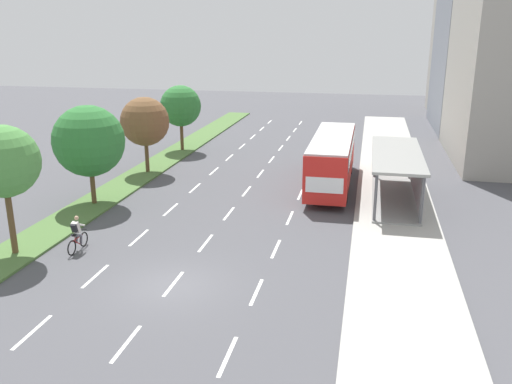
% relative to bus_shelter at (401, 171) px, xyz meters
% --- Properties ---
extents(ground_plane, '(140.00, 140.00, 0.00)m').
position_rel_bus_shelter_xyz_m(ground_plane, '(-9.53, -13.57, -1.87)').
color(ground_plane, '#4C4C51').
extents(median_strip, '(2.60, 52.00, 0.12)m').
position_rel_bus_shelter_xyz_m(median_strip, '(-17.83, 6.43, -1.81)').
color(median_strip, '#4C7038').
rests_on(median_strip, ground).
extents(sidewalk_right, '(4.50, 52.00, 0.15)m').
position_rel_bus_shelter_xyz_m(sidewalk_right, '(-0.28, 6.43, -1.79)').
color(sidewalk_right, '#ADAAA3').
rests_on(sidewalk_right, ground).
extents(lane_divider_left, '(0.14, 47.29, 0.01)m').
position_rel_bus_shelter_xyz_m(lane_divider_left, '(-13.03, 4.57, -1.86)').
color(lane_divider_left, white).
rests_on(lane_divider_left, ground).
extents(lane_divider_center, '(0.14, 47.29, 0.01)m').
position_rel_bus_shelter_xyz_m(lane_divider_center, '(-9.53, 4.57, -1.86)').
color(lane_divider_center, white).
rests_on(lane_divider_center, ground).
extents(lane_divider_right, '(0.14, 47.29, 0.01)m').
position_rel_bus_shelter_xyz_m(lane_divider_right, '(-6.03, 4.57, -1.86)').
color(lane_divider_right, white).
rests_on(lane_divider_right, ground).
extents(bus_shelter, '(2.90, 9.98, 2.86)m').
position_rel_bus_shelter_xyz_m(bus_shelter, '(0.00, 0.00, 0.00)').
color(bus_shelter, gray).
rests_on(bus_shelter, sidewalk_right).
extents(bus, '(2.54, 11.29, 3.37)m').
position_rel_bus_shelter_xyz_m(bus, '(-4.28, 2.40, 0.20)').
color(bus, red).
rests_on(bus, ground).
extents(cyclist, '(0.46, 1.82, 1.71)m').
position_rel_bus_shelter_xyz_m(cyclist, '(-15.15, -11.07, -1.08)').
color(cyclist, black).
rests_on(cyclist, ground).
extents(median_tree_nearest, '(3.25, 3.25, 5.97)m').
position_rel_bus_shelter_xyz_m(median_tree_nearest, '(-17.76, -12.12, 2.58)').
color(median_tree_nearest, brown).
rests_on(median_tree_nearest, median_strip).
extents(median_tree_second, '(4.13, 4.13, 5.82)m').
position_rel_bus_shelter_xyz_m(median_tree_second, '(-17.80, -4.52, 2.00)').
color(median_tree_second, brown).
rests_on(median_tree_second, median_strip).
extents(median_tree_third, '(3.46, 3.46, 5.39)m').
position_rel_bus_shelter_xyz_m(median_tree_third, '(-17.59, 3.07, 1.90)').
color(median_tree_third, brown).
rests_on(median_tree_third, median_strip).
extents(median_tree_fourth, '(3.43, 3.43, 5.46)m').
position_rel_bus_shelter_xyz_m(median_tree_fourth, '(-17.62, 10.67, 1.98)').
color(median_tree_fourth, brown).
rests_on(median_tree_fourth, median_strip).
extents(building_mid_right, '(9.91, 13.44, 21.11)m').
position_rel_bus_shelter_xyz_m(building_mid_right, '(9.55, 27.53, 8.69)').
color(building_mid_right, gray).
rests_on(building_mid_right, ground).
extents(building_far_right, '(8.76, 9.89, 17.46)m').
position_rel_bus_shelter_xyz_m(building_far_right, '(9.58, 38.80, 6.86)').
color(building_far_right, '#A39E93').
rests_on(building_far_right, ground).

